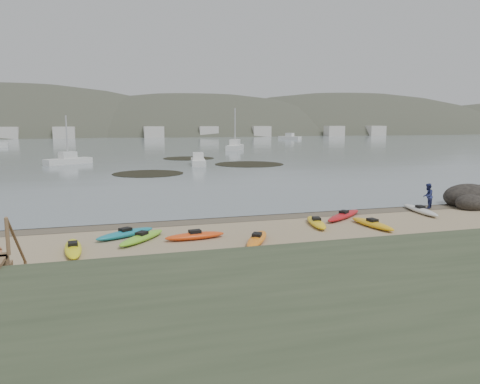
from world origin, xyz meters
name	(u,v)px	position (x,y,z in m)	size (l,w,h in m)	color
ground	(240,217)	(0.00, 0.00, 0.00)	(600.00, 600.00, 0.00)	tan
wet_sand	(241,218)	(0.00, -0.30, 0.00)	(60.00, 60.00, 0.00)	brown
water	(112,130)	(0.00, 300.00, 0.01)	(1200.00, 1200.00, 0.00)	slate
bluff	(452,319)	(0.00, -17.50, 1.00)	(60.00, 8.00, 2.00)	#475138
kayaks	(267,227)	(0.35, -3.80, 0.17)	(21.25, 7.57, 0.34)	#EA4814
person_east	(428,196)	(12.50, -0.80, 0.82)	(0.80, 0.62, 1.64)	navy
rock_cluster	(478,202)	(16.64, -0.73, 0.23)	(5.24, 3.85, 1.75)	black
kelp_mats	(204,164)	(5.20, 34.24, 0.03)	(22.35, 27.69, 0.04)	black
moored_boats	(170,145)	(6.65, 75.96, 0.53)	(90.07, 89.12, 1.15)	silver
far_hills	(204,167)	(39.38, 193.97, -15.93)	(550.00, 135.00, 80.00)	#384235
far_town	(140,132)	(6.00, 145.00, 2.00)	(199.00, 5.00, 4.00)	beige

